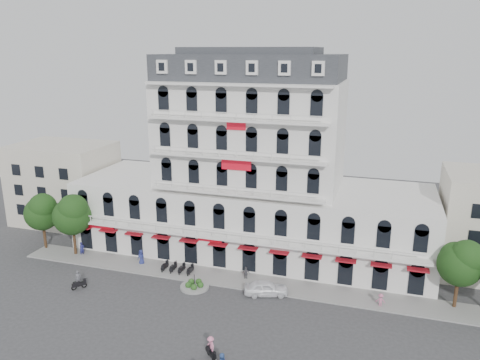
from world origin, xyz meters
name	(u,v)px	position (x,y,z in m)	size (l,w,h in m)	color
ground	(199,321)	(0.00, 0.00, 0.00)	(120.00, 120.00, 0.00)	#38383A
sidewalk	(229,279)	(0.00, 9.00, 0.08)	(53.00, 4.00, 0.16)	gray
main_building	(251,176)	(0.00, 18.00, 9.96)	(45.00, 15.00, 25.80)	silver
flank_building_west	(65,183)	(-30.00, 20.00, 6.00)	(14.00, 10.00, 12.00)	beige
traffic_island	(195,286)	(-3.00, 6.00, 0.26)	(3.20, 3.20, 1.60)	gray
parked_scooter_row	(178,273)	(-6.35, 8.80, 0.00)	(4.40, 1.80, 1.10)	black
tree_west_outer	(42,211)	(-25.95, 9.98, 5.35)	(4.50, 4.48, 7.76)	#382314
tree_west_inner	(72,213)	(-20.95, 9.48, 5.68)	(4.76, 4.76, 8.25)	#382314
tree_east_inner	(461,261)	(24.05, 9.98, 5.21)	(4.40, 4.37, 7.57)	#382314
parked_car	(266,288)	(4.95, 6.86, 0.81)	(1.90, 4.73, 1.61)	white
rider_west	(79,281)	(-15.09, 1.98, 0.97)	(1.24, 1.37, 2.16)	black
rider_center	(211,347)	(3.11, -5.03, 1.11)	(1.30, 1.32, 2.12)	black
pedestrian_left	(141,257)	(-11.52, 9.50, 0.96)	(0.94, 0.61, 1.92)	navy
pedestrian_mid	(246,273)	(1.91, 9.50, 0.80)	(0.94, 0.39, 1.60)	#4E4D54
pedestrian_right	(381,301)	(16.76, 7.90, 0.76)	(0.98, 0.56, 1.51)	#CE6D93
pedestrian_far	(82,249)	(-20.00, 9.50, 0.92)	(0.67, 0.44, 1.85)	navy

